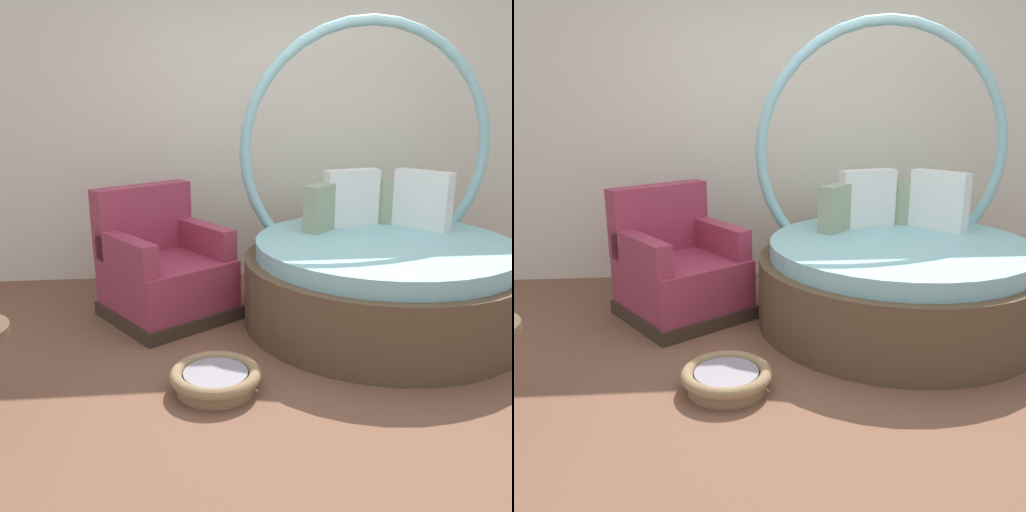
# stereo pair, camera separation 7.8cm
# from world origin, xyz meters

# --- Properties ---
(ground_plane) EXTENTS (8.00, 8.00, 0.02)m
(ground_plane) POSITION_xyz_m (0.00, 0.00, -0.01)
(ground_plane) COLOR brown
(back_wall) EXTENTS (8.00, 0.12, 2.83)m
(back_wall) POSITION_xyz_m (0.00, 2.01, 1.42)
(back_wall) COLOR silver
(back_wall) RESTS_ON ground_plane
(round_daybed) EXTENTS (1.97, 1.97, 2.14)m
(round_daybed) POSITION_xyz_m (0.62, 0.83, 0.41)
(round_daybed) COLOR brown
(round_daybed) RESTS_ON ground_plane
(red_armchair) EXTENTS (1.11, 1.11, 0.94)m
(red_armchair) POSITION_xyz_m (-0.94, 1.04, 0.33)
(red_armchair) COLOR #38281E
(red_armchair) RESTS_ON ground_plane
(pet_basket) EXTENTS (0.51, 0.51, 0.13)m
(pet_basket) POSITION_xyz_m (-0.60, -0.12, 0.07)
(pet_basket) COLOR #8E704C
(pet_basket) RESTS_ON ground_plane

